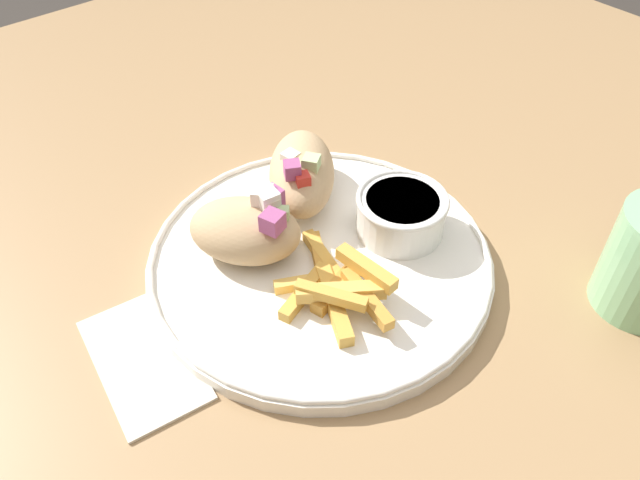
% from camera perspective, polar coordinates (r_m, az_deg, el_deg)
% --- Properties ---
extents(table, '(1.33, 1.33, 0.70)m').
position_cam_1_polar(table, '(0.67, 2.42, -2.68)').
color(table, '#9E7A51').
rests_on(table, ground_plane).
extents(napkin, '(0.14, 0.09, 0.00)m').
position_cam_1_polar(napkin, '(0.53, -15.84, -10.45)').
color(napkin, silver).
rests_on(napkin, table).
extents(plate, '(0.32, 0.32, 0.02)m').
position_cam_1_polar(plate, '(0.57, 0.00, -1.74)').
color(plate, white).
rests_on(plate, table).
extents(pita_sandwich_near, '(0.12, 0.12, 0.07)m').
position_cam_1_polar(pita_sandwich_near, '(0.56, -6.73, 1.03)').
color(pita_sandwich_near, tan).
rests_on(pita_sandwich_near, plate).
extents(pita_sandwich_far, '(0.13, 0.13, 0.07)m').
position_cam_1_polar(pita_sandwich_far, '(0.62, -1.68, 6.17)').
color(pita_sandwich_far, tan).
rests_on(pita_sandwich_far, plate).
extents(fries_pile, '(0.13, 0.10, 0.03)m').
position_cam_1_polar(fries_pile, '(0.53, 1.37, -4.10)').
color(fries_pile, gold).
rests_on(fries_pile, plate).
extents(sauce_ramekin, '(0.09, 0.09, 0.04)m').
position_cam_1_polar(sauce_ramekin, '(0.59, 7.44, 2.55)').
color(sauce_ramekin, white).
rests_on(sauce_ramekin, plate).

